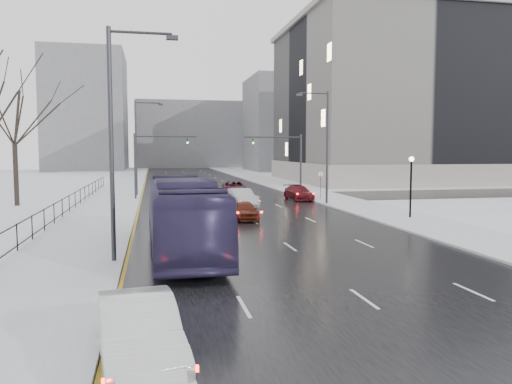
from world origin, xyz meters
TOP-DOWN VIEW (x-y plane):
  - road at (0.00, 60.00)m, footprint 16.00×150.00m
  - cross_road at (0.00, 48.00)m, footprint 130.00×10.00m
  - sidewalk_left at (-10.50, 60.00)m, footprint 5.00×150.00m
  - sidewalk_right at (10.50, 60.00)m, footprint 5.00×150.00m
  - park_strip at (-20.00, 60.00)m, footprint 14.00×150.00m
  - tree_park_e at (-18.20, 44.00)m, footprint 9.45×9.45m
  - iron_fence at (-13.00, 30.00)m, footprint 0.06×70.00m
  - streetlight_r_mid at (8.17, 40.00)m, footprint 2.95×0.25m
  - streetlight_l_near at (-8.17, 20.00)m, footprint 2.95×0.25m
  - streetlight_l_far at (-8.17, 52.00)m, footprint 2.95×0.25m
  - lamppost_r_mid at (11.00, 30.00)m, footprint 0.36×0.36m
  - mast_signal_right at (7.33, 48.00)m, footprint 6.10×0.33m
  - mast_signal_left at (-7.33, 48.00)m, footprint 6.10×0.33m
  - no_uturn_sign at (9.20, 44.00)m, footprint 0.60×0.06m
  - civic_building at (35.00, 72.00)m, footprint 41.00×31.00m
  - bldg_far_right at (28.00, 115.00)m, footprint 24.00×20.00m
  - bldg_far_left at (-22.00, 125.00)m, footprint 18.00×22.00m
  - bldg_far_center at (4.00, 140.00)m, footprint 30.00×18.00m
  - sedan_left_near at (-7.08, 9.27)m, footprint 2.27×4.91m
  - bus at (-5.36, 21.66)m, footprint 3.22×12.80m
  - sedan_center_near at (-0.50, 31.94)m, footprint 1.57×3.88m
  - sedan_right_near at (0.50, 39.16)m, footprint 2.36×5.09m
  - sedan_right_cross at (1.93, 51.33)m, footprint 2.77×5.44m
  - sedan_right_far at (7.20, 44.69)m, footprint 2.18×4.89m
  - sedan_center_far at (-2.06, 60.84)m, footprint 2.25×5.01m

SIDE VIEW (x-z plane):
  - tree_park_e at x=-18.20m, z-range -6.75..6.75m
  - road at x=0.00m, z-range 0.00..0.04m
  - cross_road at x=0.00m, z-range 0.00..0.04m
  - park_strip at x=-20.00m, z-range 0.00..0.12m
  - sidewalk_left at x=-10.50m, z-range 0.00..0.16m
  - sidewalk_right at x=10.50m, z-range 0.00..0.16m
  - sedan_center_near at x=-0.50m, z-range 0.04..1.36m
  - sedan_right_far at x=7.20m, z-range 0.04..1.43m
  - sedan_right_cross at x=1.93m, z-range 0.04..1.51m
  - sedan_left_near at x=-7.08m, z-range 0.04..1.60m
  - sedan_right_near at x=0.50m, z-range 0.04..1.65m
  - sedan_center_far at x=-2.06m, z-range 0.04..1.71m
  - iron_fence at x=-13.00m, z-range 0.26..1.56m
  - bus at x=-5.36m, z-range 0.04..3.59m
  - no_uturn_sign at x=9.20m, z-range 0.95..3.65m
  - lamppost_r_mid at x=11.00m, z-range 0.80..5.08m
  - mast_signal_right at x=7.33m, z-range 0.86..7.36m
  - mast_signal_left at x=-7.33m, z-range 0.86..7.36m
  - streetlight_r_mid at x=8.17m, z-range 0.62..10.62m
  - streetlight_l_near at x=-8.17m, z-range 0.62..10.62m
  - streetlight_l_far at x=-8.17m, z-range 0.62..10.62m
  - bldg_far_center at x=4.00m, z-range 0.00..18.00m
  - bldg_far_right at x=28.00m, z-range 0.00..22.00m
  - civic_building at x=35.00m, z-range -1.19..23.61m
  - bldg_far_left at x=-22.00m, z-range 0.00..28.00m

